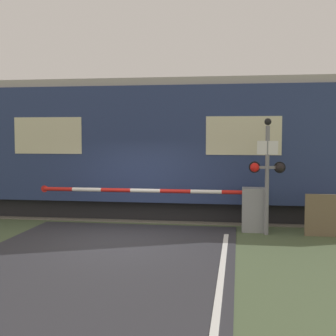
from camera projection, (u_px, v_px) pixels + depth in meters
ground_plane at (121, 240)px, 11.67m from camera, size 80.00×80.00×0.00m
track_bed at (151, 213)px, 15.51m from camera, size 36.00×3.20×0.13m
train at (66, 147)px, 15.79m from camera, size 21.53×2.97×4.33m
crossing_barrier at (232, 206)px, 12.76m from camera, size 6.37×0.44×1.20m
signal_post at (267, 169)px, 12.20m from camera, size 0.95×0.26×3.06m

